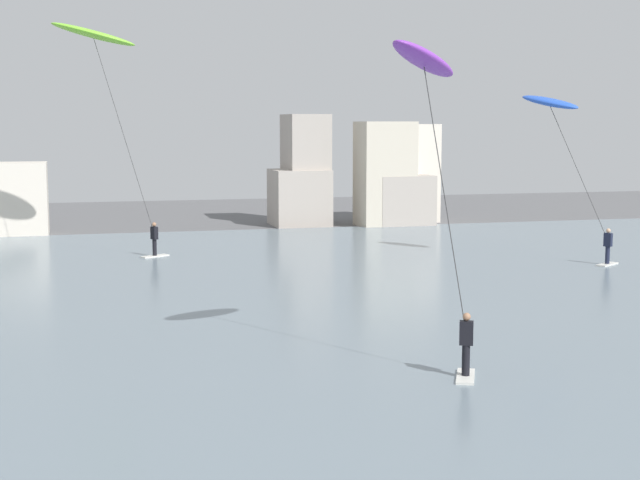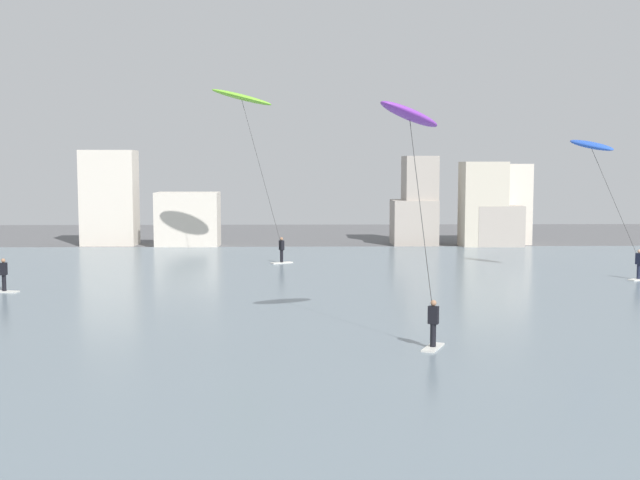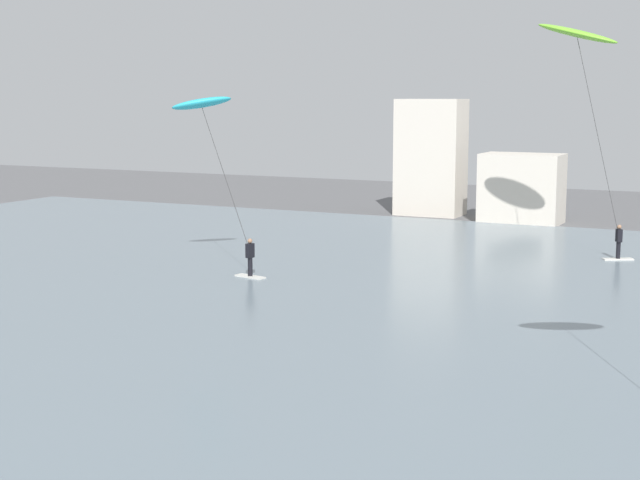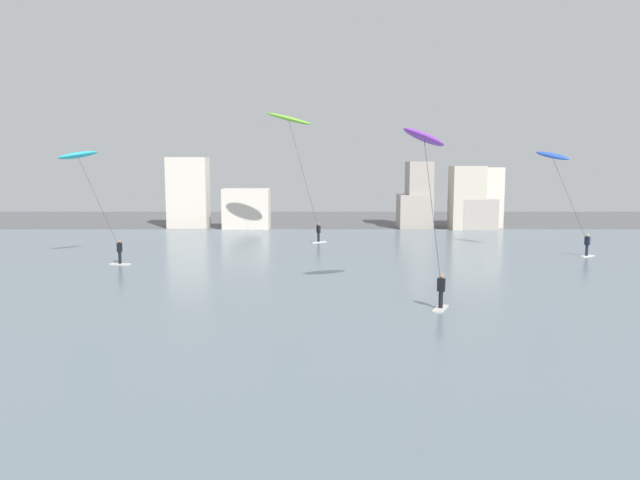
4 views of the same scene
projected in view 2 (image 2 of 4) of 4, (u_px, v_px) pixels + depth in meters
water_bay at (249, 308)px, 34.82m from camera, size 84.00×52.00×0.10m
far_shore_buildings at (351, 208)px, 62.58m from camera, size 35.36×5.47×7.45m
kitesurfer_purple at (412, 137)px, 27.53m from camera, size 2.82×3.49×8.48m
kitesurfer_blue at (597, 160)px, 43.91m from camera, size 4.06×3.63×7.75m
kitesurfer_lime at (244, 107)px, 50.65m from camera, size 5.25×2.63×11.16m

